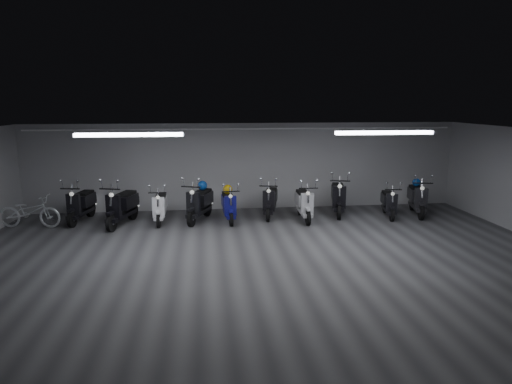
{
  "coord_description": "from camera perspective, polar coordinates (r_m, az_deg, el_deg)",
  "views": [
    {
      "loc": [
        -1.33,
        -9.54,
        3.48
      ],
      "look_at": [
        0.06,
        2.5,
        1.05
      ],
      "focal_mm": 31.78,
      "sensor_mm": 36.0,
      "label": 1
    }
  ],
  "objects": [
    {
      "name": "floor",
      "position": [
        10.24,
        1.29,
        -8.56
      ],
      "size": [
        14.0,
        10.0,
        0.01
      ],
      "primitive_type": "cube",
      "color": "#38383B",
      "rests_on": "ground"
    },
    {
      "name": "scooter_2",
      "position": [
        13.41,
        -12.01,
        -1.22
      ],
      "size": [
        0.57,
        1.67,
        1.24
      ],
      "primitive_type": null,
      "rotation": [
        0.0,
        0.0,
        -0.01
      ],
      "color": "white",
      "rests_on": "floor"
    },
    {
      "name": "scooter_5",
      "position": [
        13.8,
        1.81,
        -0.46
      ],
      "size": [
        1.0,
        1.86,
        1.32
      ],
      "primitive_type": null,
      "rotation": [
        0.0,
        0.0,
        -0.24
      ],
      "color": "black",
      "rests_on": "floor"
    },
    {
      "name": "helmet_0",
      "position": [
        13.46,
        -3.59,
        0.33
      ],
      "size": [
        0.29,
        0.29,
        0.29
      ],
      "primitive_type": "sphere",
      "color": "#BE920B",
      "rests_on": "scooter_4"
    },
    {
      "name": "bicycle",
      "position": [
        14.13,
        -26.65,
        -1.81
      ],
      "size": [
        1.81,
        0.87,
        1.12
      ],
      "primitive_type": "imported",
      "rotation": [
        0.0,
        0.0,
        1.42
      ],
      "color": "silver",
      "rests_on": "floor"
    },
    {
      "name": "scooter_8",
      "position": [
        14.34,
        16.42,
        -0.74
      ],
      "size": [
        0.84,
        1.67,
        1.19
      ],
      "primitive_type": null,
      "rotation": [
        0.0,
        0.0,
        -0.2
      ],
      "color": "black",
      "rests_on": "floor"
    },
    {
      "name": "helmet_1",
      "position": [
        15.04,
        19.55,
        1.14
      ],
      "size": [
        0.26,
        0.26,
        0.26
      ],
      "primitive_type": "sphere",
      "color": "navy",
      "rests_on": "scooter_9"
    },
    {
      "name": "helmet_2",
      "position": [
        13.56,
        -6.76,
        0.82
      ],
      "size": [
        0.29,
        0.29,
        0.29
      ],
      "primitive_type": "sphere",
      "color": "navy",
      "rests_on": "scooter_3"
    },
    {
      "name": "scooter_6",
      "position": [
        13.47,
        6.09,
        -0.78
      ],
      "size": [
        0.65,
        1.81,
        1.34
      ],
      "primitive_type": null,
      "rotation": [
        0.0,
        0.0,
        -0.03
      ],
      "color": "#B9BABE",
      "rests_on": "floor"
    },
    {
      "name": "scooter_1",
      "position": [
        13.36,
        -16.56,
        -1.02
      ],
      "size": [
        1.19,
        2.07,
        1.46
      ],
      "primitive_type": null,
      "rotation": [
        0.0,
        0.0,
        -0.29
      ],
      "color": "black",
      "rests_on": "floor"
    },
    {
      "name": "scooter_3",
      "position": [
        13.38,
        -7.14,
        -0.71
      ],
      "size": [
        1.28,
        2.01,
        1.42
      ],
      "primitive_type": null,
      "rotation": [
        0.0,
        0.0,
        -0.37
      ],
      "color": "black",
      "rests_on": "floor"
    },
    {
      "name": "scooter_9",
      "position": [
        14.84,
        19.68,
        -0.15
      ],
      "size": [
        1.05,
        1.96,
        1.39
      ],
      "primitive_type": null,
      "rotation": [
        0.0,
        0.0,
        -0.24
      ],
      "color": "black",
      "rests_on": "floor"
    },
    {
      "name": "fluor_strip_right",
      "position": [
        11.42,
        15.85,
        7.19
      ],
      "size": [
        2.4,
        0.18,
        0.08
      ],
      "primitive_type": "cube",
      "color": "white",
      "rests_on": "ceiling"
    },
    {
      "name": "scooter_4",
      "position": [
        13.29,
        -3.46,
        -1.1
      ],
      "size": [
        0.66,
        1.7,
        1.25
      ],
      "primitive_type": null,
      "rotation": [
        0.0,
        0.0,
        0.06
      ],
      "color": "navy",
      "rests_on": "floor"
    },
    {
      "name": "scooter_0",
      "position": [
        14.15,
        -21.21,
        -0.83
      ],
      "size": [
        0.93,
        1.92,
        1.37
      ],
      "primitive_type": null,
      "rotation": [
        0.0,
        0.0,
        -0.18
      ],
      "color": "black",
      "rests_on": "floor"
    },
    {
      "name": "fluor_strip_left",
      "position": [
        10.7,
        -15.66,
        6.95
      ],
      "size": [
        2.4,
        0.18,
        0.08
      ],
      "primitive_type": "cube",
      "color": "white",
      "rests_on": "ceiling"
    },
    {
      "name": "ceiling",
      "position": [
        9.66,
        1.37,
        7.32
      ],
      "size": [
        14.0,
        10.0,
        0.01
      ],
      "primitive_type": "cube",
      "color": "gray",
      "rests_on": "ground"
    },
    {
      "name": "conduit",
      "position": [
        14.55,
        -1.33,
        7.95
      ],
      "size": [
        13.6,
        0.05,
        0.05
      ],
      "primitive_type": "cylinder",
      "rotation": [
        0.0,
        1.57,
        0.0
      ],
      "color": "white",
      "rests_on": "back_wall"
    },
    {
      "name": "back_wall",
      "position": [
        14.75,
        -1.34,
        3.23
      ],
      "size": [
        14.0,
        0.01,
        2.8
      ],
      "primitive_type": "cube",
      "color": "#949496",
      "rests_on": "ground"
    },
    {
      "name": "scooter_7",
      "position": [
        14.28,
        10.32,
        0.06
      ],
      "size": [
        1.09,
        2.06,
        1.46
      ],
      "primitive_type": null,
      "rotation": [
        0.0,
        0.0,
        -0.23
      ],
      "color": "black",
      "rests_on": "floor"
    },
    {
      "name": "front_wall",
      "position": [
        5.16,
        9.14,
        -12.58
      ],
      "size": [
        14.0,
        0.01,
        2.8
      ],
      "primitive_type": "cube",
      "color": "#949496",
      "rests_on": "ground"
    }
  ]
}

